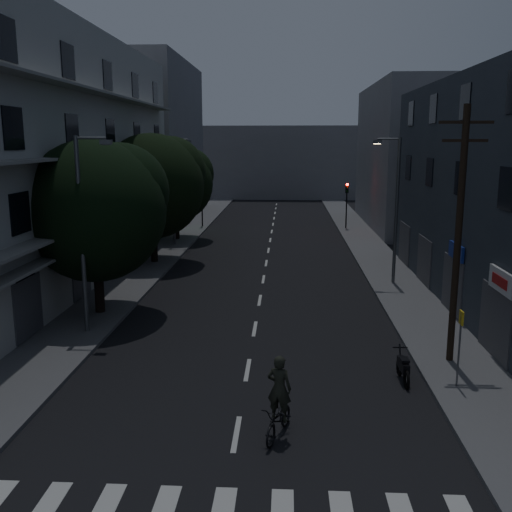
# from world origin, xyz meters

# --- Properties ---
(ground) EXTENTS (160.00, 160.00, 0.00)m
(ground) POSITION_xyz_m (0.00, 25.00, 0.00)
(ground) COLOR black
(ground) RESTS_ON ground
(sidewalk_left) EXTENTS (3.00, 90.00, 0.15)m
(sidewalk_left) POSITION_xyz_m (-7.50, 25.00, 0.07)
(sidewalk_left) COLOR #565659
(sidewalk_left) RESTS_ON ground
(sidewalk_right) EXTENTS (3.00, 90.00, 0.15)m
(sidewalk_right) POSITION_xyz_m (7.50, 25.00, 0.07)
(sidewalk_right) COLOR #565659
(sidewalk_right) RESTS_ON ground
(lane_markings) EXTENTS (0.15, 60.50, 0.01)m
(lane_markings) POSITION_xyz_m (0.00, 31.25, 0.01)
(lane_markings) COLOR beige
(lane_markings) RESTS_ON ground
(building_left) EXTENTS (7.00, 36.00, 14.00)m
(building_left) POSITION_xyz_m (-11.98, 18.00, 6.99)
(building_left) COLOR #B1B1AC
(building_left) RESTS_ON ground
(building_far_left) EXTENTS (6.00, 20.00, 16.00)m
(building_far_left) POSITION_xyz_m (-12.00, 48.00, 8.00)
(building_far_left) COLOR slate
(building_far_left) RESTS_ON ground
(building_far_right) EXTENTS (6.00, 20.00, 13.00)m
(building_far_right) POSITION_xyz_m (12.00, 42.00, 6.50)
(building_far_right) COLOR slate
(building_far_right) RESTS_ON ground
(building_far_end) EXTENTS (24.00, 8.00, 10.00)m
(building_far_end) POSITION_xyz_m (0.00, 70.00, 5.00)
(building_far_end) COLOR slate
(building_far_end) RESTS_ON ground
(tree_near) EXTENTS (6.41, 6.41, 7.91)m
(tree_near) POSITION_xyz_m (-7.23, 12.74, 5.10)
(tree_near) COLOR black
(tree_near) RESTS_ON sidewalk_left
(tree_mid) EXTENTS (6.75, 6.75, 8.31)m
(tree_mid) POSITION_xyz_m (-7.28, 24.03, 5.34)
(tree_mid) COLOR black
(tree_mid) RESTS_ON sidewalk_left
(tree_far) EXTENTS (6.02, 6.02, 7.45)m
(tree_far) POSITION_xyz_m (-7.54, 33.04, 4.82)
(tree_far) COLOR black
(tree_far) RESTS_ON sidewalk_left
(traffic_signal_far_right) EXTENTS (0.28, 0.37, 4.10)m
(traffic_signal_far_right) POSITION_xyz_m (6.72, 39.35, 3.10)
(traffic_signal_far_right) COLOR black
(traffic_signal_far_right) RESTS_ON sidewalk_right
(traffic_signal_far_left) EXTENTS (0.28, 0.37, 4.10)m
(traffic_signal_far_left) POSITION_xyz_m (-6.53, 39.87, 3.10)
(traffic_signal_far_left) COLOR black
(traffic_signal_far_left) RESTS_ON sidewalk_left
(street_lamp_left_near) EXTENTS (1.51, 0.25, 8.00)m
(street_lamp_left_near) POSITION_xyz_m (-6.85, 9.95, 4.60)
(street_lamp_left_near) COLOR slate
(street_lamp_left_near) RESTS_ON sidewalk_left
(street_lamp_right) EXTENTS (1.51, 0.25, 8.00)m
(street_lamp_right) POSITION_xyz_m (7.22, 19.08, 4.60)
(street_lamp_right) COLOR #515458
(street_lamp_right) RESTS_ON sidewalk_right
(street_lamp_left_far) EXTENTS (1.51, 0.25, 8.00)m
(street_lamp_left_far) POSITION_xyz_m (-7.13, 30.33, 4.60)
(street_lamp_left_far) COLOR #53545A
(street_lamp_left_far) RESTS_ON sidewalk_left
(utility_pole) EXTENTS (1.80, 0.24, 9.00)m
(utility_pole) POSITION_xyz_m (7.28, 7.48, 4.87)
(utility_pole) COLOR black
(utility_pole) RESTS_ON sidewalk_right
(bus_stop_sign) EXTENTS (0.06, 0.35, 2.52)m
(bus_stop_sign) POSITION_xyz_m (6.88, 5.20, 1.89)
(bus_stop_sign) COLOR #595B60
(bus_stop_sign) RESTS_ON sidewalk_right
(motorcycle) EXTENTS (0.51, 1.76, 1.13)m
(motorcycle) POSITION_xyz_m (5.28, 5.85, 0.44)
(motorcycle) COLOR black
(motorcycle) RESTS_ON ground
(cyclist) EXTENTS (1.19, 1.96, 2.34)m
(cyclist) POSITION_xyz_m (1.17, 1.92, 0.79)
(cyclist) COLOR black
(cyclist) RESTS_ON ground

